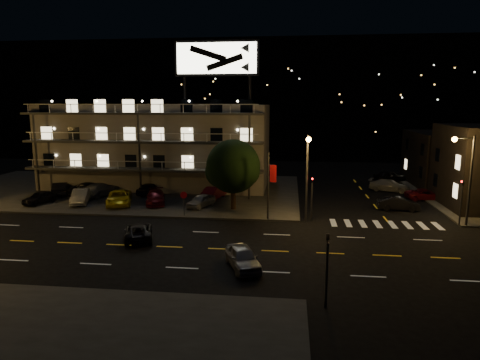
# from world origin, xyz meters

# --- Properties ---
(ground) EXTENTS (140.00, 140.00, 0.00)m
(ground) POSITION_xyz_m (0.00, 0.00, 0.00)
(ground) COLOR black
(ground) RESTS_ON ground
(curb_nw) EXTENTS (44.00, 24.00, 0.15)m
(curb_nw) POSITION_xyz_m (-14.00, 20.00, 0.07)
(curb_nw) COLOR #333431
(curb_nw) RESTS_ON ground
(motel) EXTENTS (28.00, 13.80, 18.10)m
(motel) POSITION_xyz_m (-9.94, 23.88, 5.34)
(motel) COLOR #9C9388
(motel) RESTS_ON ground
(side_bldg_back) EXTENTS (14.06, 12.00, 7.00)m
(side_bldg_back) POSITION_xyz_m (29.99, 28.00, 3.50)
(side_bldg_back) COLOR black
(side_bldg_back) RESTS_ON ground
(hill_backdrop) EXTENTS (120.00, 25.00, 24.00)m
(hill_backdrop) POSITION_xyz_m (-5.94, 68.78, 11.55)
(hill_backdrop) COLOR black
(hill_backdrop) RESTS_ON ground
(streetlight_nc) EXTENTS (0.44, 1.92, 8.00)m
(streetlight_nc) POSITION_xyz_m (8.50, 7.94, 4.96)
(streetlight_nc) COLOR #2D2D30
(streetlight_nc) RESTS_ON ground
(streetlight_ne) EXTENTS (1.92, 0.44, 8.00)m
(streetlight_ne) POSITION_xyz_m (22.14, 8.30, 4.96)
(streetlight_ne) COLOR #2D2D30
(streetlight_ne) RESTS_ON ground
(signal_nw) EXTENTS (0.20, 0.27, 4.60)m
(signal_nw) POSITION_xyz_m (9.00, 8.50, 2.57)
(signal_nw) COLOR #2D2D30
(signal_nw) RESTS_ON ground
(signal_sw) EXTENTS (0.20, 0.27, 4.60)m
(signal_sw) POSITION_xyz_m (9.00, -8.50, 2.57)
(signal_sw) COLOR #2D2D30
(signal_sw) RESTS_ON ground
(signal_ne) EXTENTS (0.27, 0.20, 4.60)m
(signal_ne) POSITION_xyz_m (22.00, 8.50, 2.57)
(signal_ne) COLOR #2D2D30
(signal_ne) RESTS_ON ground
(banner_north) EXTENTS (0.83, 0.16, 6.40)m
(banner_north) POSITION_xyz_m (5.09, 8.40, 3.43)
(banner_north) COLOR #2D2D30
(banner_north) RESTS_ON ground
(stop_sign) EXTENTS (0.91, 0.11, 2.61)m
(stop_sign) POSITION_xyz_m (-3.00, 8.57, 1.71)
(stop_sign) COLOR #2D2D30
(stop_sign) RESTS_ON ground
(tree) EXTENTS (5.63, 5.42, 7.08)m
(tree) POSITION_xyz_m (1.28, 11.67, 4.36)
(tree) COLOR black
(tree) RESTS_ON curb_nw
(lot_car_0) EXTENTS (2.59, 4.14, 1.31)m
(lot_car_0) POSITION_xyz_m (-19.53, 11.65, 0.81)
(lot_car_0) COLOR black
(lot_car_0) RESTS_ON curb_nw
(lot_car_1) EXTENTS (2.88, 4.77, 1.48)m
(lot_car_1) POSITION_xyz_m (-15.24, 12.19, 0.89)
(lot_car_1) COLOR #98999D
(lot_car_1) RESTS_ON curb_nw
(lot_car_2) EXTENTS (3.90, 5.71, 1.45)m
(lot_car_2) POSITION_xyz_m (-10.92, 12.13, 0.87)
(lot_car_2) COLOR yellow
(lot_car_2) RESTS_ON curb_nw
(lot_car_3) EXTENTS (3.21, 5.09, 1.37)m
(lot_car_3) POSITION_xyz_m (-7.21, 12.95, 0.84)
(lot_car_3) COLOR #5F0D17
(lot_car_3) RESTS_ON curb_nw
(lot_car_4) EXTENTS (2.89, 4.11, 1.30)m
(lot_car_4) POSITION_xyz_m (-2.11, 12.16, 0.80)
(lot_car_4) COLOR #98999D
(lot_car_4) RESTS_ON curb_nw
(lot_car_5) EXTENTS (3.17, 4.68, 1.46)m
(lot_car_5) POSITION_xyz_m (-19.67, 16.10, 0.88)
(lot_car_5) COLOR black
(lot_car_5) RESTS_ON curb_nw
(lot_car_6) EXTENTS (4.33, 5.88, 1.49)m
(lot_car_6) POSITION_xyz_m (-16.16, 16.44, 0.89)
(lot_car_6) COLOR black
(lot_car_6) RESTS_ON curb_nw
(lot_car_7) EXTENTS (3.53, 5.63, 1.52)m
(lot_car_7) POSITION_xyz_m (-14.73, 15.97, 0.91)
(lot_car_7) COLOR #98999D
(lot_car_7) RESTS_ON curb_nw
(lot_car_8) EXTENTS (2.08, 4.26, 1.40)m
(lot_car_8) POSITION_xyz_m (-9.48, 17.50, 0.85)
(lot_car_8) COLOR black
(lot_car_8) RESTS_ON curb_nw
(lot_car_9) EXTENTS (2.36, 4.42, 1.38)m
(lot_car_9) POSITION_xyz_m (-1.44, 16.20, 0.84)
(lot_car_9) COLOR #5F0D17
(lot_car_9) RESTS_ON curb_nw
(side_car_0) EXTENTS (4.20, 1.64, 1.36)m
(side_car_0) POSITION_xyz_m (17.99, 13.69, 0.68)
(side_car_0) COLOR black
(side_car_0) RESTS_ON ground
(side_car_1) EXTENTS (4.58, 2.52, 1.21)m
(side_car_1) POSITION_xyz_m (22.21, 19.00, 0.61)
(side_car_1) COLOR #5F0D17
(side_car_1) RESTS_ON ground
(side_car_2) EXTENTS (5.31, 3.72, 1.43)m
(side_car_2) POSITION_xyz_m (19.24, 23.35, 0.71)
(side_car_2) COLOR #98999D
(side_car_2) RESTS_ON ground
(side_car_3) EXTENTS (4.76, 3.24, 1.50)m
(side_car_3) POSITION_xyz_m (20.70, 30.14, 0.75)
(side_car_3) COLOR black
(side_car_3) RESTS_ON ground
(road_car_east) EXTENTS (3.12, 4.55, 1.44)m
(road_car_east) POSITION_xyz_m (4.00, -3.49, 0.72)
(road_car_east) COLOR #98999D
(road_car_east) RESTS_ON ground
(road_car_west) EXTENTS (3.44, 4.95, 1.26)m
(road_car_west) POSITION_xyz_m (-4.97, 1.57, 0.63)
(road_car_west) COLOR black
(road_car_west) RESTS_ON ground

